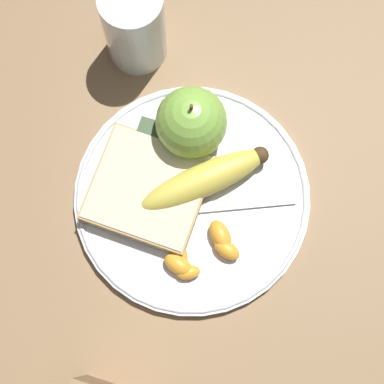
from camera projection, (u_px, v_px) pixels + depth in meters
The scene contains 14 objects.
ground_plane at pixel (192, 199), 0.74m from camera, with size 3.00×3.00×0.00m, color olive.
plate at pixel (192, 197), 0.73m from camera, with size 0.27×0.27×0.01m.
juice_glass at pixel (135, 27), 0.73m from camera, with size 0.07×0.07×0.11m.
apple at pixel (191, 122), 0.70m from camera, with size 0.08×0.08×0.09m.
banana at pixel (206, 179), 0.71m from camera, with size 0.14×0.13×0.04m.
bread_slice at pixel (149, 189), 0.71m from camera, with size 0.13×0.12×0.02m.
fork at pixel (199, 208), 0.72m from camera, with size 0.18×0.09×0.00m.
jam_packet at pixel (155, 138), 0.73m from camera, with size 0.04×0.03×0.02m.
orange_segment_0 at pixel (178, 265), 0.70m from camera, with size 0.04×0.03×0.02m.
orange_segment_1 at pixel (220, 235), 0.70m from camera, with size 0.04×0.04×0.02m.
orange_segment_2 at pixel (227, 250), 0.70m from camera, with size 0.04×0.03×0.02m.
orange_segment_3 at pixel (176, 231), 0.71m from camera, with size 0.03×0.03×0.02m.
orange_segment_4 at pixel (179, 255), 0.70m from camera, with size 0.03×0.03×0.02m.
orange_segment_5 at pixel (188, 273), 0.70m from camera, with size 0.03×0.03×0.01m.
Camera 1 is at (-0.05, 0.16, 0.72)m, focal length 60.00 mm.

